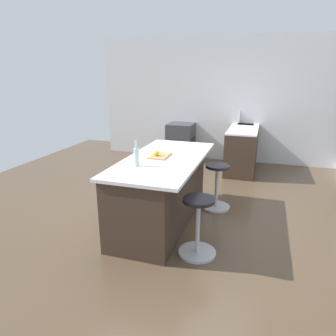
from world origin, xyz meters
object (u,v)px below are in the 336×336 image
Objects in this scene: stool_by_window at (216,188)px; stool_middle at (198,228)px; apple_yellow at (156,153)px; kitchen_island at (161,189)px; oven_range at (181,142)px; water_bottle at (136,156)px; cutting_board at (160,156)px.

stool_by_window is 1.34m from stool_middle.
stool_by_window is 1.20m from apple_yellow.
kitchen_island is 0.52m from apple_yellow.
water_bottle is (3.66, 0.45, 0.62)m from oven_range.
oven_range reaches higher than stool_middle.
kitchen_island is 0.47m from cutting_board.
oven_range is 2.43× the size of cutting_board.
water_bottle is at bearing -11.38° from apple_yellow.
stool_by_window and stool_middle have the same top height.
stool_middle is 1.19m from apple_yellow.
oven_range is at bearing -173.03° from water_bottle.
stool_middle is 1.12m from water_bottle.
apple_yellow is at bearing -47.30° from stool_by_window.
stool_by_window is at bearing 132.70° from apple_yellow.
oven_range reaches higher than stool_by_window.
stool_middle is at bearing 0.00° from stool_by_window.
stool_by_window is at bearing 26.68° from oven_range.
apple_yellow reaches higher than stool_middle.
oven_range is 3.25m from kitchen_island.
water_bottle is (-0.20, -0.82, 0.73)m from stool_middle.
stool_middle is at bearing 45.00° from kitchen_island.
water_bottle is (0.46, -0.16, 0.58)m from kitchen_island.
cutting_board is at bearing 10.25° from oven_range.
oven_range is 3.74m from water_bottle.
oven_range is 1.26× the size of stool_by_window.
oven_range is at bearing -153.32° from stool_by_window.
stool_by_window is (2.53, 1.27, -0.11)m from oven_range.
apple_yellow is (0.67, -0.73, 0.66)m from stool_by_window.
apple_yellow reaches higher than cutting_board.
stool_by_window is at bearing 143.96° from water_bottle.
cutting_board reaches higher than kitchen_island.
water_bottle is at bearing -18.54° from kitchen_island.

